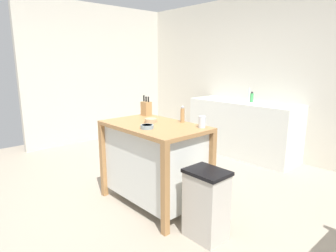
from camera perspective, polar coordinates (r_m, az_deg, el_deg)
The scene contains 13 objects.
ground_plane at distance 3.41m, azimuth -1.49°, elevation -14.11°, with size 6.79×6.79×0.00m, color gray.
wall_back at distance 4.98m, azimuth 20.34°, elevation 9.12°, with size 5.79×0.10×2.60m, color beige.
wall_left at distance 5.97m, azimuth -13.31°, elevation 10.00°, with size 0.10×3.02×2.60m, color beige.
kitchen_island at distance 3.14m, azimuth -2.73°, elevation -6.65°, with size 1.13×0.70×0.89m.
knife_block at distance 3.51m, azimuth -4.31°, elevation 3.51°, with size 0.11×0.09×0.24m.
bowl_ceramic_small at distance 3.11m, azimuth -3.43°, elevation 1.12°, with size 0.13×0.13×0.04m.
bowl_ceramic_wide at distance 2.83m, azimuth -4.16°, elevation -0.11°, with size 0.13×0.13×0.04m.
drinking_cup at distance 2.88m, azimuth 6.74°, elevation 0.81°, with size 0.07×0.07×0.12m.
pepper_grinder at distance 3.11m, azimuth 2.87°, elevation 2.25°, with size 0.04×0.04×0.18m.
trash_bin at distance 2.63m, azimuth 7.53°, elevation -15.05°, with size 0.36×0.28×0.63m.
sink_counter at distance 4.96m, azimuth 14.42°, elevation -0.44°, with size 1.82×0.60×0.90m.
sink_faucet at distance 4.99m, azimuth 15.67°, elevation 6.05°, with size 0.02×0.02×0.22m.
bottle_dish_soap at distance 4.84m, azimuth 16.19°, elevation 5.43°, with size 0.05×0.05×0.17m.
Camera 1 is at (2.32, -1.98, 1.53)m, focal length 30.91 mm.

